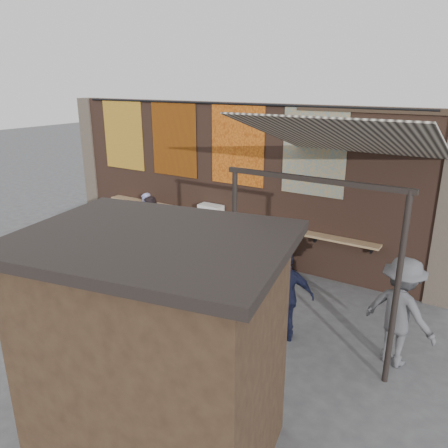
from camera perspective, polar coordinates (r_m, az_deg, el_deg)
name	(u,v)px	position (r m, az deg, el deg)	size (l,w,h in m)	color
ground	(169,290)	(10.09, -7.26, -8.52)	(70.00, 70.00, 0.00)	#474749
brick_wall	(231,181)	(11.48, 0.98, 5.59)	(10.00, 0.40, 4.00)	brown
pier_left	(95,162)	(14.83, -16.54, 7.74)	(0.50, 0.50, 4.00)	#4C4238
eating_counter	(224,218)	(11.41, -0.02, 0.83)	(8.00, 0.32, 0.05)	#9E7A51
shelf_box	(211,210)	(11.55, -1.74, 1.87)	(0.65, 0.33, 0.27)	white
tapestry_redgold	(123,135)	(13.38, -13.02, 11.29)	(1.50, 0.02, 2.00)	maroon
tapestry_sun	(174,139)	(12.10, -6.55, 10.94)	(1.50, 0.02, 2.00)	#C65A0B
tapestry_orange	(237,145)	(10.96, 1.75, 10.29)	(1.50, 0.02, 2.00)	orange
tapestry_multi	(314,152)	(10.10, 11.66, 9.23)	(1.50, 0.02, 2.00)	teal
hang_rail	(227,104)	(11.02, 0.39, 15.46)	(0.06, 0.06, 9.50)	black
scooter_stool_0	(134,228)	(13.15, -11.73, -0.45)	(0.37, 0.81, 0.77)	navy
scooter_stool_1	(152,232)	(12.73, -9.38, -1.09)	(0.33, 0.74, 0.71)	maroon
scooter_stool_2	(167,235)	(12.33, -7.41, -1.44)	(0.38, 0.83, 0.79)	#0D4512
scooter_stool_3	(187,240)	(11.96, -4.81, -2.09)	(0.35, 0.78, 0.74)	navy
scooter_stool_4	(207,245)	(11.60, -2.25, -2.82)	(0.33, 0.74, 0.70)	maroon
scooter_stool_5	(227,250)	(11.19, 0.34, -3.39)	(0.37, 0.82, 0.78)	#1F144D
scooter_stool_6	(248,253)	(10.95, 3.20, -3.81)	(0.39, 0.86, 0.82)	#A12B0C
scooter_stool_7	(274,260)	(10.62, 6.49, -4.68)	(0.38, 0.85, 0.80)	black
diner_left	(147,219)	(12.62, -10.08, 0.63)	(0.55, 0.36, 1.52)	#989CDD
diner_right	(152,224)	(12.09, -9.36, -0.05)	(0.75, 0.58, 1.54)	#2D2327
shopper_navy	(285,296)	(7.95, 8.00, -9.29)	(1.02, 0.42, 1.73)	#161932
shopper_grey	(400,312)	(7.77, 22.00, -10.61)	(1.22, 0.70, 1.89)	#535358
shopper_tan	(225,265)	(9.19, 0.16, -5.41)	(0.81, 0.53, 1.66)	#8E795A
market_stall	(159,358)	(5.43, -8.53, -16.88)	(2.61, 1.96, 2.83)	black
stall_roof	(152,240)	(4.74, -9.36, -2.12)	(2.93, 2.25, 0.12)	black
stall_sign	(194,275)	(5.88, -3.95, -6.60)	(1.20, 0.04, 0.50)	gold
stall_shelf	(195,340)	(6.38, -3.74, -14.93)	(2.17, 0.10, 0.06)	#473321
awning_canvas	(347,138)	(8.15, 15.74, 10.76)	(3.20, 3.40, 0.03)	beige
awning_ledger	(373,110)	(9.64, 18.89, 13.93)	(3.30, 0.08, 0.12)	#33261C
awning_header	(313,180)	(6.83, 11.58, 5.71)	(3.00, 0.08, 0.08)	black
awning_post_left	(234,254)	(7.87, 1.35, -3.91)	(0.09, 0.09, 3.10)	black
awning_post_right	(397,293)	(6.98, 21.61, -8.32)	(0.09, 0.09, 3.10)	black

